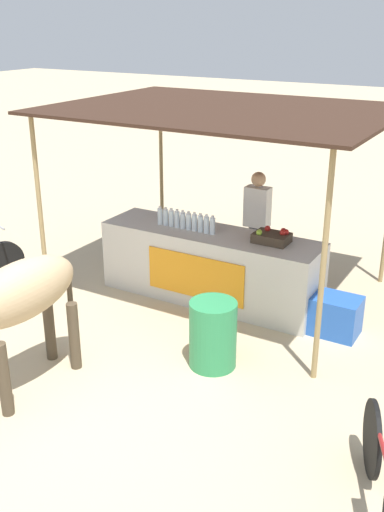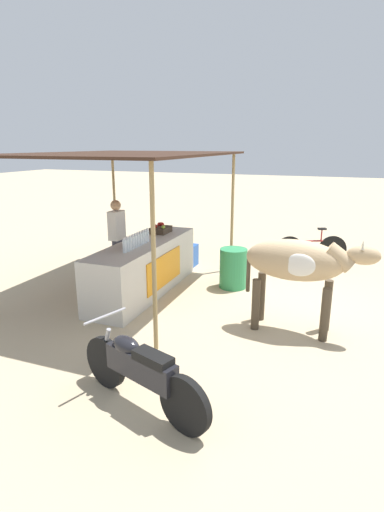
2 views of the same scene
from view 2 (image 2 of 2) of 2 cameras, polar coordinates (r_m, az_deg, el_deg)
The scene contains 11 objects.
ground_plane at distance 6.91m, azimuth 9.88°, elevation -7.36°, with size 60.00×60.00×0.00m, color tan.
stall_counter at distance 7.43m, azimuth -6.79°, elevation -1.63°, with size 3.00×0.82×0.96m.
stall_awning at distance 7.25m, azimuth -9.48°, elevation 13.56°, with size 4.20×3.20×2.53m.
water_bottle_row at distance 6.96m, azimuth -7.92°, elevation 2.21°, with size 0.88×0.07×0.25m.
fruit_crate at distance 8.05m, azimuth -4.49°, elevation 3.83°, with size 0.44×0.32×0.18m.
vendor_behind_counter at distance 7.97m, azimuth -10.60°, elevation 2.15°, with size 0.34×0.22×1.65m.
cooler_box at distance 9.00m, azimuth -1.01°, elevation -0.03°, with size 0.60×0.44×0.48m, color blue.
water_barrel at distance 7.70m, azimuth 5.90°, elevation -1.75°, with size 0.52×0.52×0.77m, color #2D8C51.
cow at distance 5.89m, azimuth 15.02°, elevation -1.09°, with size 0.56×1.82×1.44m.
motorcycle_parked at distance 4.32m, azimuth -7.47°, elevation -15.85°, with size 0.79×1.72×0.90m.
bicycle_leaning at distance 9.55m, azimuth 16.64°, elevation 0.90°, with size 0.69×1.54×0.85m.
Camera 2 is at (-6.27, -1.13, 2.68)m, focal length 28.00 mm.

